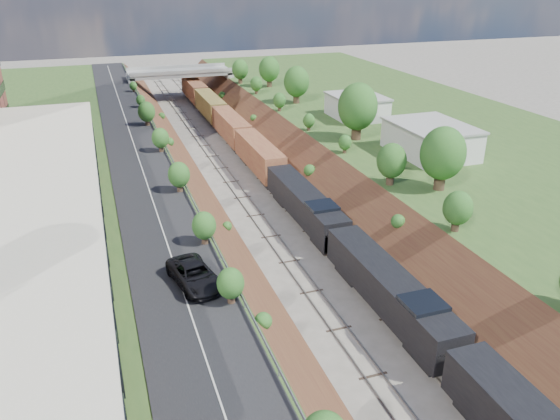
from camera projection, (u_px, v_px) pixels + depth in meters
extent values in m
cube|color=#315222|center=(0.00, 200.00, 68.02)|extent=(44.00, 180.00, 5.00)
cube|color=#315222|center=(450.00, 148.00, 87.66)|extent=(44.00, 180.00, 5.00)
cube|color=brown|center=(178.00, 197.00, 75.58)|extent=(10.00, 180.00, 10.00)
cube|color=brown|center=(324.00, 178.00, 82.13)|extent=(10.00, 180.00, 10.00)
cube|color=gray|center=(236.00, 189.00, 78.04)|extent=(1.58, 180.00, 0.18)
cube|color=gray|center=(271.00, 184.00, 79.59)|extent=(1.58, 180.00, 0.18)
cube|color=black|center=(141.00, 166.00, 72.20)|extent=(8.00, 180.00, 0.10)
cube|color=#99999E|center=(172.00, 159.00, 73.21)|extent=(0.06, 171.00, 0.30)
cube|color=maroon|center=(23.00, 246.00, 49.03)|extent=(14.00, 62.00, 2.20)
cube|color=beige|center=(16.00, 213.00, 47.71)|extent=(14.00, 62.00, 4.30)
cube|color=beige|center=(11.00, 187.00, 46.74)|extent=(14.30, 62.30, 0.50)
cube|color=gray|center=(132.00, 89.00, 127.78)|extent=(1.50, 8.00, 6.20)
cube|color=gray|center=(227.00, 83.00, 134.63)|extent=(1.50, 8.00, 6.20)
cube|color=gray|center=(180.00, 73.00, 129.95)|extent=(24.00, 8.00, 1.00)
cube|color=gray|center=(182.00, 72.00, 126.17)|extent=(24.00, 0.30, 0.80)
cube|color=gray|center=(177.00, 67.00, 133.08)|extent=(24.00, 0.30, 0.80)
cube|color=silver|center=(431.00, 140.00, 76.10)|extent=(9.00, 12.00, 4.00)
cube|color=silver|center=(357.00, 107.00, 95.05)|extent=(8.00, 10.00, 3.60)
cylinder|color=#473323|center=(440.00, 179.00, 64.06)|extent=(1.30, 1.30, 2.62)
ellipsoid|color=#23551E|center=(443.00, 153.00, 62.79)|extent=(5.25, 5.25, 6.30)
cylinder|color=#473323|center=(253.00, 329.00, 38.49)|extent=(0.66, 0.66, 1.22)
ellipsoid|color=#23551E|center=(252.00, 312.00, 37.89)|extent=(2.45, 2.45, 2.94)
cube|color=black|center=(388.00, 288.00, 49.10)|extent=(3.29, 19.74, 3.31)
cube|color=black|center=(305.00, 203.00, 67.03)|extent=(3.29, 19.74, 3.31)
cube|color=brown|center=(219.00, 114.00, 106.46)|extent=(3.29, 69.79, 3.95)
imported|color=black|center=(195.00, 275.00, 44.56)|extent=(4.24, 7.01, 1.82)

